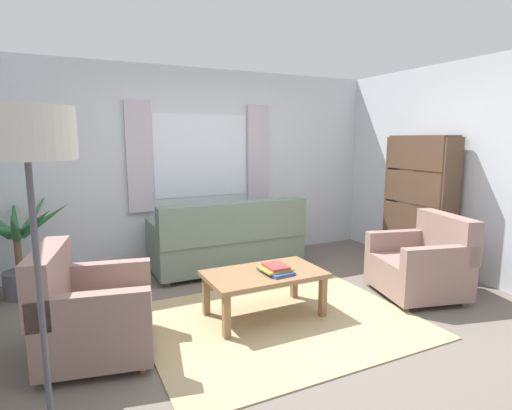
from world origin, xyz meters
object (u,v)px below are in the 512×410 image
Objects in this scene: couch at (228,242)px; book_stack_on_table at (276,269)px; standing_lamp at (27,158)px; armchair_left at (90,313)px; armchair_right at (423,264)px; potted_plant at (18,248)px; coffee_table at (264,278)px; bookshelf at (419,209)px.

book_stack_on_table is (-0.13, -1.51, 0.10)m from couch.
armchair_left is at bearing 76.78° from standing_lamp.
book_stack_on_table is 2.46m from standing_lamp.
armchair_right reaches higher than book_stack_on_table.
couch reaches higher than book_stack_on_table.
armchair_left reaches higher than book_stack_on_table.
standing_lamp is (0.32, -2.74, 1.05)m from potted_plant.
armchair_right is 0.92× the size of coffee_table.
armchair_right is at bearing -8.87° from coffee_table.
armchair_right is 2.87× the size of book_stack_on_table.
couch is 1.87× the size of armchair_right.
couch is 1.52m from book_stack_on_table.
book_stack_on_table is at bearing -83.33° from armchair_right.
potted_plant is at bearing 143.40° from book_stack_on_table.
standing_lamp reaches higher than armchair_left.
armchair_left reaches higher than coffee_table.
potted_plant is at bearing -101.50° from armchair_right.
couch is at bearing 52.21° from standing_lamp.
armchair_right is at bearing -82.88° from armchair_left.
armchair_left is 3.31m from armchair_right.
armchair_right is at bearing 131.82° from couch.
standing_lamp is (-1.80, -1.15, 1.21)m from coffee_table.
couch is 1.93× the size of armchair_left.
potted_plant is at bearing 96.68° from standing_lamp.
coffee_table is 3.12× the size of book_stack_on_table.
potted_plant is (-3.89, 1.86, 0.19)m from armchair_right.
standing_lamp is at bearing -62.12° from armchair_right.
book_stack_on_table is at bearing -32.80° from coffee_table.
armchair_right is 0.56× the size of standing_lamp.
standing_lamp is (-1.89, -1.10, 1.12)m from book_stack_on_table.
bookshelf reaches higher than couch.
coffee_table is 0.14m from book_stack_on_table.
armchair_right is 4.31m from potted_plant.
potted_plant is (-2.21, 1.64, 0.07)m from book_stack_on_table.
bookshelf reaches higher than armchair_left.
bookshelf is (2.21, -1.04, 0.42)m from couch.
coffee_table is 0.64× the size of bookshelf.
standing_lamp is (-4.23, -1.56, 0.81)m from bookshelf.
armchair_right is 1.70m from book_stack_on_table.
standing_lamp is at bearing 52.21° from couch.
couch is 1.70× the size of potted_plant.
bookshelf is 0.94× the size of standing_lamp.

